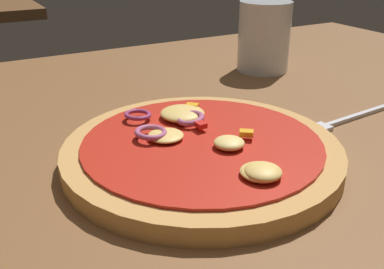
% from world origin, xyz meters
% --- Properties ---
extents(dining_table, '(1.42, 1.05, 0.03)m').
position_xyz_m(dining_table, '(0.00, 0.00, 0.02)').
color(dining_table, brown).
rests_on(dining_table, ground).
extents(pizza, '(0.27, 0.27, 0.03)m').
position_xyz_m(pizza, '(0.04, 0.04, 0.04)').
color(pizza, tan).
rests_on(pizza, dining_table).
extents(fork, '(0.18, 0.03, 0.01)m').
position_xyz_m(fork, '(0.23, 0.04, 0.04)').
color(fork, silver).
rests_on(fork, dining_table).
extents(beer_glass, '(0.08, 0.08, 0.11)m').
position_xyz_m(beer_glass, '(0.29, 0.26, 0.08)').
color(beer_glass, silver).
rests_on(beer_glass, dining_table).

